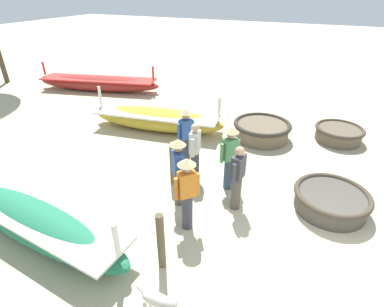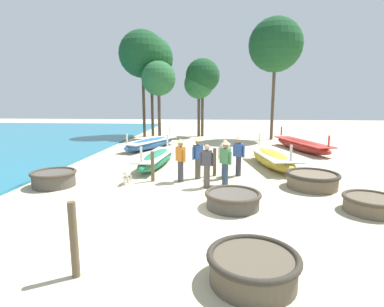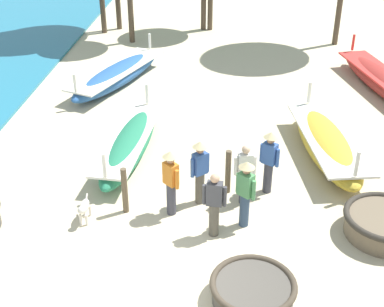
{
  "view_description": "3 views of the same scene",
  "coord_description": "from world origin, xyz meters",
  "px_view_note": "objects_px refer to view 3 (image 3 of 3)",
  "views": [
    {
      "loc": [
        -4.13,
        0.68,
        4.45
      ],
      "look_at": [
        1.28,
        3.16,
        1.08
      ],
      "focal_mm": 28.0,
      "sensor_mm": 36.0,
      "label": 1
    },
    {
      "loc": [
        1.45,
        -8.34,
        3.09
      ],
      "look_at": [
        0.41,
        4.55,
        0.79
      ],
      "focal_mm": 28.0,
      "sensor_mm": 36.0,
      "label": 2
    },
    {
      "loc": [
        1.42,
        -7.44,
        7.45
      ],
      "look_at": [
        0.54,
        3.59,
        1.16
      ],
      "focal_mm": 50.0,
      "sensor_mm": 36.0,
      "label": 3
    }
  ],
  "objects_px": {
    "long_boat_green_hull": "(130,144)",
    "dog": "(84,208)",
    "fisherman_hauling": "(200,168)",
    "coracle_far_right": "(253,290)",
    "fisherman_standing_right": "(269,158)",
    "long_boat_red_hull": "(384,82)",
    "mooring_post_mid_beach": "(228,172)",
    "long_boat_ochre_hull": "(117,75)",
    "fisherman_crouching": "(245,173)",
    "fisherman_standing_left": "(246,190)",
    "fisherman_with_hat": "(171,179)",
    "long_boat_white_hull": "(327,144)",
    "mooring_post_shoreline": "(125,191)",
    "fisherman_by_coracle": "(214,203)"
  },
  "relations": [
    {
      "from": "coracle_far_right",
      "to": "fisherman_crouching",
      "type": "height_order",
      "value": "fisherman_crouching"
    },
    {
      "from": "fisherman_with_hat",
      "to": "long_boat_green_hull",
      "type": "bearing_deg",
      "value": 119.13
    },
    {
      "from": "long_boat_ochre_hull",
      "to": "fisherman_with_hat",
      "type": "distance_m",
      "value": 8.34
    },
    {
      "from": "long_boat_ochre_hull",
      "to": "long_boat_red_hull",
      "type": "height_order",
      "value": "long_boat_red_hull"
    },
    {
      "from": "long_boat_white_hull",
      "to": "fisherman_hauling",
      "type": "distance_m",
      "value": 4.25
    },
    {
      "from": "fisherman_with_hat",
      "to": "fisherman_standing_right",
      "type": "xyz_separation_m",
      "value": [
        2.27,
        1.11,
        0.0
      ]
    },
    {
      "from": "mooring_post_mid_beach",
      "to": "fisherman_hauling",
      "type": "bearing_deg",
      "value": -142.69
    },
    {
      "from": "long_boat_ochre_hull",
      "to": "fisherman_standing_right",
      "type": "distance_m",
      "value": 8.46
    },
    {
      "from": "fisherman_by_coracle",
      "to": "fisherman_with_hat",
      "type": "height_order",
      "value": "fisherman_with_hat"
    },
    {
      "from": "fisherman_by_coracle",
      "to": "fisherman_crouching",
      "type": "relative_size",
      "value": 1.0
    },
    {
      "from": "fisherman_by_coracle",
      "to": "mooring_post_shoreline",
      "type": "bearing_deg",
      "value": 161.49
    },
    {
      "from": "dog",
      "to": "long_boat_red_hull",
      "type": "bearing_deg",
      "value": 43.98
    },
    {
      "from": "coracle_far_right",
      "to": "mooring_post_shoreline",
      "type": "distance_m",
      "value": 3.97
    },
    {
      "from": "mooring_post_mid_beach",
      "to": "long_boat_red_hull",
      "type": "bearing_deg",
      "value": 51.82
    },
    {
      "from": "mooring_post_shoreline",
      "to": "mooring_post_mid_beach",
      "type": "xyz_separation_m",
      "value": [
        2.37,
        1.03,
        -0.0
      ]
    },
    {
      "from": "long_boat_ochre_hull",
      "to": "long_boat_green_hull",
      "type": "xyz_separation_m",
      "value": [
        1.42,
        -5.18,
        0.02
      ]
    },
    {
      "from": "long_boat_red_hull",
      "to": "fisherman_crouching",
      "type": "bearing_deg",
      "value": -124.4
    },
    {
      "from": "dog",
      "to": "mooring_post_mid_beach",
      "type": "bearing_deg",
      "value": 24.66
    },
    {
      "from": "long_boat_ochre_hull",
      "to": "fisherman_by_coracle",
      "type": "height_order",
      "value": "fisherman_by_coracle"
    },
    {
      "from": "coracle_far_right",
      "to": "fisherman_crouching",
      "type": "xyz_separation_m",
      "value": [
        -0.16,
        3.26,
        0.58
      ]
    },
    {
      "from": "fisherman_hauling",
      "to": "dog",
      "type": "relative_size",
      "value": 2.43
    },
    {
      "from": "coracle_far_right",
      "to": "fisherman_with_hat",
      "type": "xyz_separation_m",
      "value": [
        -1.85,
        2.68,
        0.7
      ]
    },
    {
      "from": "coracle_far_right",
      "to": "long_boat_ochre_hull",
      "type": "height_order",
      "value": "long_boat_ochre_hull"
    },
    {
      "from": "long_boat_ochre_hull",
      "to": "fisherman_crouching",
      "type": "height_order",
      "value": "fisherman_crouching"
    },
    {
      "from": "fisherman_by_coracle",
      "to": "fisherman_crouching",
      "type": "height_order",
      "value": "same"
    },
    {
      "from": "long_boat_green_hull",
      "to": "fisherman_crouching",
      "type": "bearing_deg",
      "value": -32.93
    },
    {
      "from": "long_boat_green_hull",
      "to": "fisherman_crouching",
      "type": "height_order",
      "value": "fisherman_crouching"
    },
    {
      "from": "long_boat_green_hull",
      "to": "fisherman_standing_left",
      "type": "height_order",
      "value": "fisherman_standing_left"
    },
    {
      "from": "long_boat_green_hull",
      "to": "fisherman_standing_left",
      "type": "relative_size",
      "value": 2.86
    },
    {
      "from": "fisherman_standing_right",
      "to": "long_boat_green_hull",
      "type": "bearing_deg",
      "value": 158.0
    },
    {
      "from": "fisherman_by_coracle",
      "to": "mooring_post_shoreline",
      "type": "relative_size",
      "value": 1.34
    },
    {
      "from": "fisherman_crouching",
      "to": "dog",
      "type": "distance_m",
      "value": 3.81
    },
    {
      "from": "fisherman_with_hat",
      "to": "mooring_post_mid_beach",
      "type": "xyz_separation_m",
      "value": [
        1.29,
        1.01,
        -0.37
      ]
    },
    {
      "from": "fisherman_standing_right",
      "to": "mooring_post_shoreline",
      "type": "relative_size",
      "value": 1.42
    },
    {
      "from": "long_boat_green_hull",
      "to": "fisherman_hauling",
      "type": "bearing_deg",
      "value": -45.31
    },
    {
      "from": "dog",
      "to": "mooring_post_shoreline",
      "type": "relative_size",
      "value": 0.58
    },
    {
      "from": "long_boat_green_hull",
      "to": "dog",
      "type": "height_order",
      "value": "long_boat_green_hull"
    },
    {
      "from": "coracle_far_right",
      "to": "long_boat_red_hull",
      "type": "xyz_separation_m",
      "value": [
        4.77,
        10.47,
        0.1
      ]
    },
    {
      "from": "long_boat_ochre_hull",
      "to": "long_boat_red_hull",
      "type": "bearing_deg",
      "value": -0.06
    },
    {
      "from": "coracle_far_right",
      "to": "mooring_post_shoreline",
      "type": "xyz_separation_m",
      "value": [
        -2.93,
        2.66,
        0.33
      ]
    },
    {
      "from": "long_boat_green_hull",
      "to": "fisherman_hauling",
      "type": "xyz_separation_m",
      "value": [
        2.09,
        -2.11,
        0.59
      ]
    },
    {
      "from": "coracle_far_right",
      "to": "fisherman_standing_right",
      "type": "xyz_separation_m",
      "value": [
        0.43,
        3.79,
        0.7
      ]
    },
    {
      "from": "fisherman_standing_left",
      "to": "fisherman_with_hat",
      "type": "height_order",
      "value": "same"
    },
    {
      "from": "coracle_far_right",
      "to": "long_boat_ochre_hull",
      "type": "relative_size",
      "value": 0.31
    },
    {
      "from": "fisherman_with_hat",
      "to": "dog",
      "type": "bearing_deg",
      "value": -166.33
    },
    {
      "from": "fisherman_with_hat",
      "to": "dog",
      "type": "relative_size",
      "value": 2.43
    },
    {
      "from": "long_boat_red_hull",
      "to": "long_boat_white_hull",
      "type": "bearing_deg",
      "value": -118.91
    },
    {
      "from": "long_boat_green_hull",
      "to": "dog",
      "type": "bearing_deg",
      "value": -98.91
    },
    {
      "from": "fisherman_standing_left",
      "to": "mooring_post_mid_beach",
      "type": "bearing_deg",
      "value": 106.77
    },
    {
      "from": "long_boat_white_hull",
      "to": "fisherman_standing_right",
      "type": "distance_m",
      "value": 2.64
    }
  ]
}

